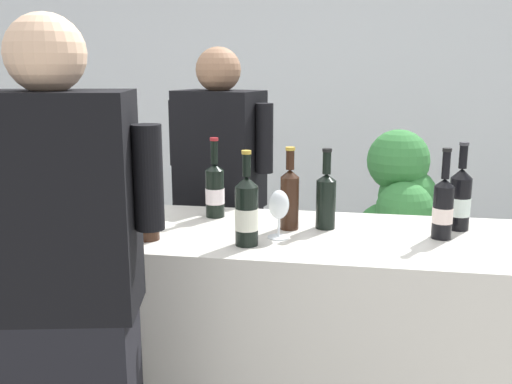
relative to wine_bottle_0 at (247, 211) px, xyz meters
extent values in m
cube|color=silver|center=(-0.03, 2.77, 0.35)|extent=(8.00, 0.10, 2.80)
cube|color=beige|center=(-0.03, 0.17, -0.59)|extent=(2.08, 0.67, 0.93)
cylinder|color=black|center=(0.00, 0.00, -0.02)|extent=(0.08, 0.08, 0.21)
cone|color=black|center=(0.00, 0.00, 0.10)|extent=(0.08, 0.08, 0.04)
cylinder|color=black|center=(0.00, 0.00, 0.16)|extent=(0.03, 0.03, 0.08)
cylinder|color=#B79333|center=(0.00, 0.00, 0.20)|extent=(0.03, 0.03, 0.01)
cylinder|color=silver|center=(0.00, 0.00, -0.03)|extent=(0.08, 0.08, 0.08)
cylinder|color=black|center=(-0.43, 0.20, -0.01)|extent=(0.08, 0.08, 0.21)
cone|color=black|center=(-0.43, 0.20, 0.11)|extent=(0.08, 0.08, 0.03)
cylinder|color=black|center=(-0.43, 0.20, 0.16)|extent=(0.03, 0.03, 0.07)
cylinder|color=maroon|center=(-0.43, 0.20, 0.20)|extent=(0.03, 0.03, 0.01)
cylinder|color=silver|center=(-0.43, 0.20, -0.03)|extent=(0.08, 0.08, 0.06)
cylinder|color=black|center=(-0.36, 0.00, -0.01)|extent=(0.08, 0.08, 0.22)
cone|color=black|center=(-0.36, 0.00, 0.12)|extent=(0.08, 0.08, 0.04)
cylinder|color=black|center=(-0.36, 0.00, 0.18)|extent=(0.03, 0.03, 0.09)
cylinder|color=black|center=(-0.36, 0.00, 0.23)|extent=(0.03, 0.03, 0.01)
cylinder|color=silver|center=(-0.36, 0.00, -0.02)|extent=(0.08, 0.08, 0.08)
cylinder|color=black|center=(0.26, 0.26, -0.03)|extent=(0.07, 0.07, 0.19)
cone|color=black|center=(0.26, 0.26, 0.08)|extent=(0.07, 0.07, 0.03)
cylinder|color=black|center=(0.26, 0.26, 0.13)|extent=(0.03, 0.03, 0.08)
cylinder|color=black|center=(0.26, 0.26, 0.18)|extent=(0.04, 0.04, 0.01)
cylinder|color=black|center=(0.76, 0.33, -0.02)|extent=(0.08, 0.08, 0.20)
cone|color=black|center=(0.76, 0.33, 0.10)|extent=(0.08, 0.08, 0.04)
cylinder|color=black|center=(0.76, 0.33, 0.16)|extent=(0.03, 0.03, 0.09)
cylinder|color=#333338|center=(0.76, 0.33, 0.21)|extent=(0.04, 0.04, 0.01)
cylinder|color=silver|center=(0.76, 0.33, -0.03)|extent=(0.08, 0.08, 0.07)
cylinder|color=black|center=(-0.20, 0.35, -0.02)|extent=(0.08, 0.08, 0.19)
cone|color=black|center=(-0.20, 0.35, 0.09)|extent=(0.08, 0.08, 0.03)
cylinder|color=black|center=(-0.20, 0.35, 0.15)|extent=(0.03, 0.03, 0.09)
cylinder|color=maroon|center=(-0.20, 0.35, 0.20)|extent=(0.03, 0.03, 0.01)
cylinder|color=white|center=(-0.20, 0.35, -0.03)|extent=(0.08, 0.08, 0.06)
cylinder|color=black|center=(-0.61, 0.32, -0.01)|extent=(0.08, 0.08, 0.21)
cone|color=black|center=(-0.61, 0.32, 0.11)|extent=(0.08, 0.08, 0.03)
cylinder|color=black|center=(-0.61, 0.32, 0.16)|extent=(0.03, 0.03, 0.09)
cylinder|color=#333338|center=(-0.61, 0.32, 0.21)|extent=(0.03, 0.03, 0.01)
cylinder|color=black|center=(0.68, 0.20, -0.03)|extent=(0.07, 0.07, 0.19)
cone|color=black|center=(0.68, 0.20, 0.08)|extent=(0.07, 0.07, 0.03)
cylinder|color=black|center=(0.68, 0.20, 0.15)|extent=(0.03, 0.03, 0.10)
cylinder|color=black|center=(0.68, 0.20, 0.20)|extent=(0.03, 0.03, 0.01)
cylinder|color=#F3DCD1|center=(0.68, 0.20, -0.03)|extent=(0.07, 0.07, 0.06)
cylinder|color=black|center=(-0.68, 0.17, -0.03)|extent=(0.08, 0.08, 0.18)
cone|color=black|center=(-0.68, 0.17, 0.08)|extent=(0.08, 0.08, 0.04)
cylinder|color=black|center=(-0.68, 0.17, 0.14)|extent=(0.03, 0.03, 0.09)
cylinder|color=#333338|center=(-0.68, 0.17, 0.19)|extent=(0.03, 0.03, 0.01)
cylinder|color=silver|center=(-0.68, 0.17, -0.04)|extent=(0.08, 0.08, 0.07)
cylinder|color=black|center=(0.12, 0.22, -0.02)|extent=(0.07, 0.07, 0.20)
cone|color=black|center=(0.12, 0.22, 0.09)|extent=(0.07, 0.07, 0.03)
cylinder|color=black|center=(0.12, 0.22, 0.15)|extent=(0.03, 0.03, 0.07)
cylinder|color=#B79333|center=(0.12, 0.22, 0.19)|extent=(0.04, 0.04, 0.01)
cylinder|color=silver|center=(0.10, 0.10, -0.12)|extent=(0.08, 0.08, 0.00)
cylinder|color=silver|center=(0.10, 0.10, -0.08)|extent=(0.01, 0.01, 0.07)
ellipsoid|color=silver|center=(0.10, 0.10, 0.00)|extent=(0.07, 0.07, 0.11)
ellipsoid|color=maroon|center=(0.10, 0.10, -0.02)|extent=(0.06, 0.06, 0.04)
cube|color=black|center=(-0.28, 0.77, -0.62)|extent=(0.41, 0.33, 0.87)
cube|color=black|center=(-0.28, 0.77, 0.09)|extent=(0.45, 0.34, 0.56)
sphere|color=#8C664C|center=(-0.28, 0.77, 0.47)|extent=(0.21, 0.21, 0.21)
cylinder|color=black|center=(-0.05, 0.71, 0.16)|extent=(0.08, 0.08, 0.32)
cylinder|color=black|center=(-0.50, 0.84, 0.16)|extent=(0.08, 0.08, 0.32)
cube|color=black|center=(-0.43, -0.49, 0.12)|extent=(0.46, 0.32, 0.61)
sphere|color=#D8AD8C|center=(-0.43, -0.49, 0.52)|extent=(0.21, 0.21, 0.21)
cylinder|color=black|center=(-0.19, -0.44, 0.20)|extent=(0.08, 0.08, 0.29)
cylinder|color=brown|center=(0.64, 1.36, -0.94)|extent=(0.33, 0.33, 0.22)
sphere|color=#387F3D|center=(0.67, 1.41, -0.24)|extent=(0.33, 0.33, 0.33)
sphere|color=#387F3D|center=(0.56, 1.36, -0.45)|extent=(0.35, 0.35, 0.35)
sphere|color=#387F3D|center=(0.59, 1.37, -0.49)|extent=(0.32, 0.32, 0.32)
sphere|color=#387F3D|center=(0.61, 1.42, -0.04)|extent=(0.35, 0.35, 0.35)
sphere|color=#387F3D|center=(0.64, 1.25, -0.29)|extent=(0.32, 0.32, 0.32)
cylinder|color=#4C3823|center=(0.64, 1.36, -0.52)|extent=(0.05, 0.05, 0.60)
camera|label=1|loc=(0.36, -1.88, 0.50)|focal=40.36mm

